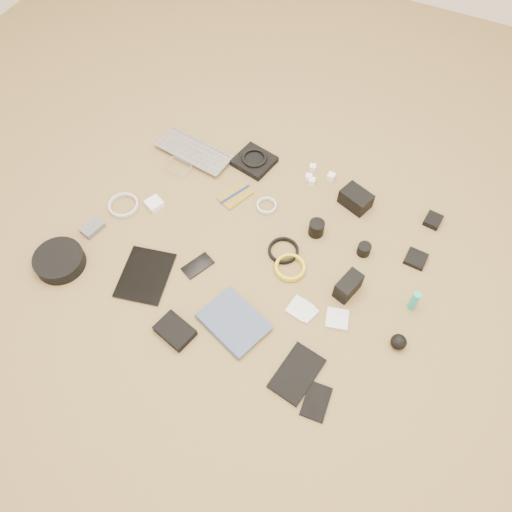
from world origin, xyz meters
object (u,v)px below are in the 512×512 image
at_px(laptop, 187,159).
at_px(phone, 198,266).
at_px(headphone_case, 60,261).
at_px(tablet, 145,275).
at_px(paperback, 216,338).
at_px(dslr_camera, 356,199).

relative_size(laptop, phone, 2.95).
bearing_deg(headphone_case, laptop, 76.16).
distance_m(laptop, phone, 0.57).
relative_size(tablet, headphone_case, 1.20).
relative_size(phone, paperback, 0.51).
distance_m(dslr_camera, paperback, 0.84).
bearing_deg(headphone_case, tablet, 17.10).
bearing_deg(tablet, laptop, 91.71).
relative_size(dslr_camera, headphone_case, 0.64).
bearing_deg(dslr_camera, phone, -109.17).
relative_size(laptop, tablet, 1.52).
xyz_separation_m(phone, headphone_case, (-0.49, -0.23, 0.02)).
bearing_deg(headphone_case, phone, 24.98).
height_order(laptop, headphone_case, headphone_case).
relative_size(laptop, paperback, 1.51).
distance_m(dslr_camera, headphone_case, 1.23).
xyz_separation_m(headphone_case, paperback, (0.71, -0.01, -0.02)).
xyz_separation_m(laptop, dslr_camera, (0.77, 0.10, 0.02)).
distance_m(laptop, tablet, 0.61).
bearing_deg(phone, headphone_case, -131.02).
bearing_deg(paperback, headphone_case, 109.03).
bearing_deg(laptop, paperback, -45.47).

